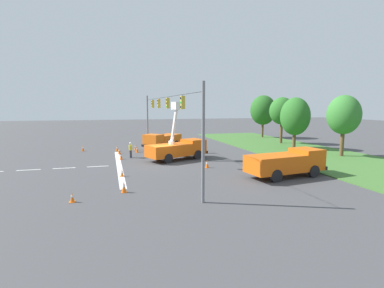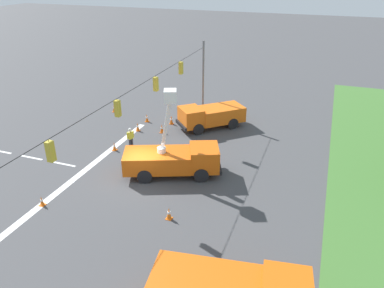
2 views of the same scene
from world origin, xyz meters
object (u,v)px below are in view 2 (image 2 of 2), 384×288
object	(u,v)px
road_worker	(131,137)
traffic_cone_far_right	(42,201)
traffic_cone_foreground_right	(147,118)
utility_truck_support_far	(210,115)
traffic_cone_centre_line	(114,146)
traffic_cone_lane_edge_a	(162,128)
traffic_cone_mid_right	(138,127)
traffic_cone_far_left	(114,108)
traffic_cone_lane_edge_b	(171,120)
utility_truck_bucket_lift	(174,158)
traffic_cone_foreground_left	(169,213)

from	to	relation	value
road_worker	traffic_cone_far_right	distance (m)	9.04
traffic_cone_foreground_right	road_worker	bearing A→B (deg)	13.57
utility_truck_support_far	traffic_cone_centre_line	size ratio (longest dim) A/B	8.35
road_worker	traffic_cone_lane_edge_a	size ratio (longest dim) A/B	2.19
utility_truck_support_far	traffic_cone_mid_right	xyz separation A→B (m)	(3.00, -5.82, -0.78)
traffic_cone_far_right	traffic_cone_far_left	bearing A→B (deg)	-164.83
traffic_cone_lane_edge_a	traffic_cone_foreground_right	bearing A→B (deg)	-127.70
traffic_cone_foreground_right	traffic_cone_far_right	distance (m)	14.42
utility_truck_support_far	traffic_cone_lane_edge_b	distance (m)	3.74
utility_truck_bucket_lift	traffic_cone_foreground_right	size ratio (longest dim) A/B	9.25
traffic_cone_mid_right	traffic_cone_foreground_left	bearing A→B (deg)	35.51
traffic_cone_foreground_right	traffic_cone_lane_edge_b	size ratio (longest dim) A/B	0.93
road_worker	traffic_cone_far_left	size ratio (longest dim) A/B	2.33
traffic_cone_far_right	utility_truck_bucket_lift	bearing A→B (deg)	135.71
traffic_cone_foreground_right	traffic_cone_centre_line	bearing A→B (deg)	2.23
traffic_cone_foreground_right	traffic_cone_far_right	world-z (taller)	traffic_cone_foreground_right
traffic_cone_far_right	traffic_cone_foreground_right	bearing A→B (deg)	179.96
traffic_cone_foreground_left	traffic_cone_far_right	xyz separation A→B (m)	(1.45, -7.88, -0.07)
traffic_cone_lane_edge_b	traffic_cone_centre_line	size ratio (longest dim) A/B	1.16
utility_truck_support_far	traffic_cone_centre_line	distance (m)	9.16
traffic_cone_lane_edge_a	traffic_cone_lane_edge_b	bearing A→B (deg)	179.91
utility_truck_support_far	traffic_cone_far_left	xyz separation A→B (m)	(-0.39, -10.24, -0.79)
traffic_cone_foreground_left	traffic_cone_far_left	xyz separation A→B (m)	(-14.16, -12.11, -0.00)
traffic_cone_lane_edge_a	traffic_cone_far_left	bearing A→B (deg)	-114.59
traffic_cone_foreground_left	traffic_cone_lane_edge_a	size ratio (longest dim) A/B	0.94
utility_truck_support_far	road_worker	world-z (taller)	utility_truck_support_far
utility_truck_bucket_lift	utility_truck_support_far	distance (m)	8.92
traffic_cone_foreground_left	traffic_cone_centre_line	distance (m)	10.14
road_worker	utility_truck_bucket_lift	bearing A→B (deg)	61.57
utility_truck_bucket_lift	traffic_cone_lane_edge_b	distance (m)	9.24
utility_truck_support_far	traffic_cone_lane_edge_b	size ratio (longest dim) A/B	7.20
road_worker	traffic_cone_far_right	xyz separation A→B (m)	(8.91, -1.34, -0.69)
road_worker	traffic_cone_foreground_right	distance (m)	5.70
traffic_cone_foreground_left	traffic_cone_foreground_right	xyz separation A→B (m)	(-12.97, -7.87, 0.00)
traffic_cone_far_left	traffic_cone_far_right	size ratio (longest dim) A/B	1.18
traffic_cone_foreground_right	traffic_cone_foreground_left	bearing A→B (deg)	31.24
traffic_cone_foreground_right	traffic_cone_lane_edge_b	world-z (taller)	traffic_cone_lane_edge_b
road_worker	traffic_cone_far_right	world-z (taller)	road_worker
traffic_cone_centre_line	traffic_cone_far_left	bearing A→B (deg)	-149.01
road_worker	traffic_cone_lane_edge_b	world-z (taller)	road_worker
traffic_cone_mid_right	traffic_cone_lane_edge_a	bearing A→B (deg)	99.43
road_worker	traffic_cone_far_left	xyz separation A→B (m)	(-6.70, -5.57, -0.62)
traffic_cone_lane_edge_a	traffic_cone_far_right	world-z (taller)	traffic_cone_lane_edge_a
traffic_cone_mid_right	traffic_cone_lane_edge_a	xyz separation A→B (m)	(-0.36, 2.19, 0.02)
traffic_cone_lane_edge_b	traffic_cone_foreground_left	bearing A→B (deg)	22.50
traffic_cone_foreground_left	traffic_cone_lane_edge_a	bearing A→B (deg)	-153.74
traffic_cone_far_left	traffic_cone_centre_line	world-z (taller)	traffic_cone_far_left
traffic_cone_foreground_left	traffic_cone_far_left	world-z (taller)	traffic_cone_foreground_left
traffic_cone_mid_right	traffic_cone_lane_edge_a	size ratio (longest dim) A/B	0.95
traffic_cone_foreground_left	traffic_cone_centre_line	xyz separation A→B (m)	(-6.69, -7.62, -0.03)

